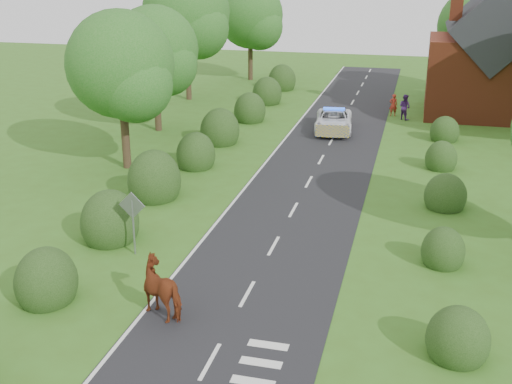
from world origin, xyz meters
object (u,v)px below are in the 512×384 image
(pedestrian_purple, at_px, (405,107))
(road_sign, at_px, (132,214))
(cow, at_px, (165,292))
(pedestrian_red, at_px, (393,105))
(police_van, at_px, (334,121))

(pedestrian_purple, bearing_deg, road_sign, 107.40)
(cow, distance_m, pedestrian_red, 30.45)
(cow, bearing_deg, police_van, -161.00)
(road_sign, xyz_separation_m, pedestrian_purple, (9.15, 25.15, -0.76))
(pedestrian_purple, bearing_deg, police_van, 82.99)
(cow, relative_size, police_van, 0.41)
(cow, height_order, pedestrian_red, pedestrian_red)
(road_sign, bearing_deg, pedestrian_purple, 70.00)
(cow, height_order, police_van, police_van)
(cow, xyz_separation_m, pedestrian_purple, (6.35, 28.95, 0.13))
(cow, bearing_deg, road_sign, -119.96)
(pedestrian_purple, bearing_deg, cow, 115.03)
(police_van, height_order, pedestrian_purple, pedestrian_purple)
(road_sign, bearing_deg, police_van, 77.03)
(police_van, relative_size, pedestrian_red, 3.36)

